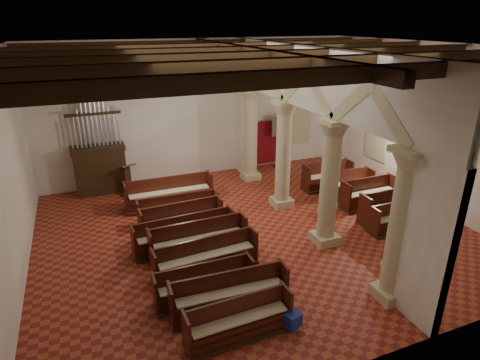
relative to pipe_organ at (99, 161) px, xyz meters
name	(u,v)px	position (x,y,z in m)	size (l,w,h in m)	color
floor	(255,231)	(4.50, -5.50, -1.37)	(14.00, 14.00, 0.00)	#9B3C22
ceiling	(258,47)	(4.50, -5.50, 4.63)	(14.00, 14.00, 0.00)	#311D10
wall_back	(200,110)	(4.50, 0.50, 1.63)	(14.00, 0.02, 6.00)	white
wall_front	(390,237)	(4.50, -11.50, 1.63)	(14.00, 0.02, 6.00)	white
wall_left	(3,178)	(-2.50, -5.50, 1.63)	(0.02, 12.00, 6.00)	white
wall_right	(426,126)	(11.50, -5.50, 1.63)	(0.02, 12.00, 6.00)	white
ceiling_beams	(258,53)	(4.50, -5.50, 4.45)	(13.80, 11.80, 0.30)	#32210F
arcade	(307,124)	(6.30, -5.50, 2.19)	(0.90, 11.90, 6.00)	#C4BB92
window_right_a	(455,159)	(11.48, -7.00, 0.83)	(0.03, 1.00, 2.20)	#2E6752
window_right_b	(378,131)	(11.48, -3.00, 0.83)	(0.03, 1.00, 2.20)	#2E6752
window_back	(298,118)	(9.50, 0.48, 0.83)	(1.00, 0.03, 2.20)	#2E6752
pipe_organ	(99,161)	(0.00, 0.00, 0.00)	(2.10, 0.85, 4.40)	#32210F
lectern	(127,183)	(0.93, -0.86, -0.78)	(0.70, 0.74, 1.42)	#3D2613
dossal_curtain	(271,142)	(8.00, 0.42, -0.21)	(1.80, 0.07, 2.17)	maroon
processional_banner	(277,150)	(8.12, -0.01, -0.53)	(0.62, 0.79, 2.70)	#32210F
hymnal_box_a	(293,320)	(3.41, -10.08, -1.09)	(0.36, 0.29, 0.36)	navy
hymnal_box_b	(274,285)	(3.61, -8.71, -1.11)	(0.32, 0.26, 0.32)	#161697
hymnal_box_c	(224,255)	(2.89, -6.90, -1.10)	(0.33, 0.27, 0.33)	navy
tube_heater_a	(209,319)	(1.67, -9.18, -1.21)	(0.11, 0.11, 1.13)	silver
tube_heater_b	(220,314)	(1.96, -9.13, -1.21)	(0.09, 0.09, 0.94)	white
nave_pew_0	(239,325)	(2.18, -9.81, -1.05)	(2.52, 0.73, 0.97)	#32210F
nave_pew_1	(230,298)	(2.31, -8.88, -1.04)	(2.98, 0.82, 1.01)	#32210F
nave_pew_2	(205,288)	(1.86, -8.25, -1.04)	(2.58, 0.68, 0.99)	#32210F
nave_pew_3	(207,261)	(2.28, -7.10, -1.04)	(3.07, 0.87, 1.01)	#32210F
nave_pew_4	(199,244)	(2.33, -6.18, -1.01)	(3.00, 0.76, 1.09)	#32210F
nave_pew_5	(185,237)	(2.05, -5.59, -1.03)	(3.26, 0.84, 1.05)	#32210F
nave_pew_6	(182,223)	(2.21, -4.62, -1.03)	(2.80, 0.81, 1.04)	#32210F
nave_pew_7	(179,212)	(2.31, -3.71, -1.06)	(2.89, 0.73, 0.95)	#32210F
nave_pew_8	(170,197)	(2.29, -2.42, -0.99)	(3.33, 0.80, 1.15)	#32210F
aisle_pew_0	(396,222)	(8.96, -7.26, -1.03)	(1.99, 0.72, 1.01)	#32210F
aisle_pew_1	(389,211)	(9.23, -6.59, -0.99)	(2.25, 0.78, 1.14)	#32210F
aisle_pew_2	(368,197)	(9.36, -5.32, -0.99)	(2.26, 0.76, 1.13)	#32210F
aisle_pew_3	(348,188)	(9.19, -4.27, -1.00)	(2.04, 0.86, 1.11)	#32210F
aisle_pew_4	(327,180)	(8.88, -3.24, -0.98)	(2.17, 0.82, 1.15)	#32210F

